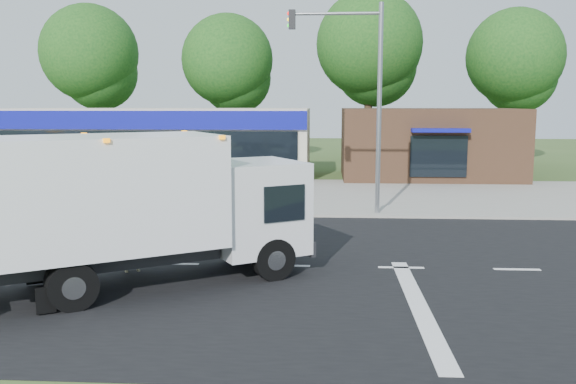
# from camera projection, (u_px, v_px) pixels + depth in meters

# --- Properties ---
(ground) EXTENTS (120.00, 120.00, 0.00)m
(ground) POSITION_uv_depth(u_px,v_px,m) (288.00, 266.00, 16.24)
(ground) COLOR #385123
(ground) RESTS_ON ground
(road_asphalt) EXTENTS (60.00, 14.00, 0.02)m
(road_asphalt) POSITION_uv_depth(u_px,v_px,m) (288.00, 266.00, 16.24)
(road_asphalt) COLOR black
(road_asphalt) RESTS_ON ground
(sidewalk) EXTENTS (60.00, 2.40, 0.12)m
(sidewalk) POSITION_uv_depth(u_px,v_px,m) (300.00, 210.00, 24.33)
(sidewalk) COLOR gray
(sidewalk) RESTS_ON ground
(parking_apron) EXTENTS (60.00, 9.00, 0.02)m
(parking_apron) POSITION_uv_depth(u_px,v_px,m) (305.00, 191.00, 30.07)
(parking_apron) COLOR gray
(parking_apron) RESTS_ON ground
(lane_markings) EXTENTS (55.20, 7.00, 0.01)m
(lane_markings) POSITION_uv_depth(u_px,v_px,m) (340.00, 281.00, 14.82)
(lane_markings) COLOR silver
(lane_markings) RESTS_ON road_asphalt
(ems_box_truck) EXTENTS (8.25, 6.34, 3.60)m
(ems_box_truck) POSITION_uv_depth(u_px,v_px,m) (137.00, 200.00, 14.20)
(ems_box_truck) COLOR black
(ems_box_truck) RESTS_ON ground
(emergency_worker) EXTENTS (0.71, 0.62, 1.74)m
(emergency_worker) POSITION_uv_depth(u_px,v_px,m) (132.00, 239.00, 15.60)
(emergency_worker) COLOR tan
(emergency_worker) RESTS_ON ground
(retail_strip_mall) EXTENTS (18.00, 6.20, 4.00)m
(retail_strip_mall) POSITION_uv_depth(u_px,v_px,m) (157.00, 142.00, 36.17)
(retail_strip_mall) COLOR beige
(retail_strip_mall) RESTS_ON ground
(brown_storefront) EXTENTS (10.00, 6.70, 4.00)m
(brown_storefront) POSITION_uv_depth(u_px,v_px,m) (429.00, 143.00, 35.27)
(brown_storefront) COLOR #382316
(brown_storefront) RESTS_ON ground
(traffic_signal_pole) EXTENTS (3.51, 0.25, 8.00)m
(traffic_signal_pole) POSITION_uv_depth(u_px,v_px,m) (362.00, 87.00, 22.89)
(traffic_signal_pole) COLOR gray
(traffic_signal_pole) RESTS_ON ground
(background_trees) EXTENTS (36.77, 7.39, 12.10)m
(background_trees) POSITION_uv_depth(u_px,v_px,m) (300.00, 59.00, 43.04)
(background_trees) COLOR #332114
(background_trees) RESTS_ON ground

